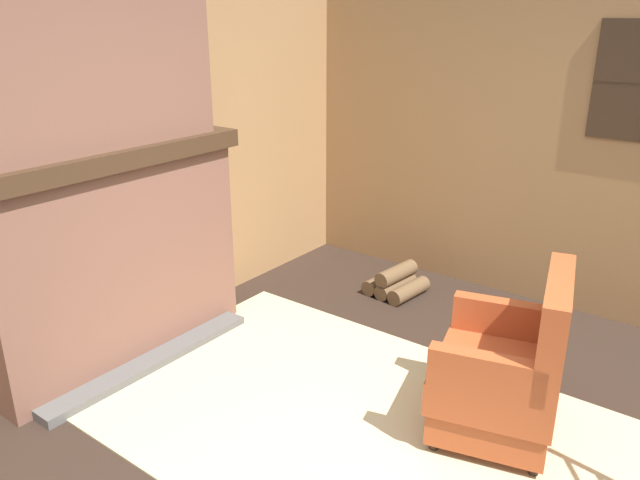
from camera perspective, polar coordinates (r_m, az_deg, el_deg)
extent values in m
cube|color=#9E7247|center=(4.08, -20.69, 6.30)|extent=(0.06, 5.46, 2.46)
cube|color=#9E7247|center=(4.74, 25.38, 7.44)|extent=(5.46, 0.06, 2.46)
cube|color=brown|center=(4.09, -18.09, -2.16)|extent=(0.35, 1.68, 1.27)
cube|color=black|center=(4.05, -16.72, -4.70)|extent=(0.08, 0.88, 0.71)
cube|color=#565451|center=(4.17, -15.09, -10.71)|extent=(0.16, 1.52, 0.06)
cube|color=#3D2819|center=(3.89, -19.19, 7.25)|extent=(0.45, 1.78, 0.11)
cube|color=brown|center=(3.82, -20.23, 15.83)|extent=(0.31, 1.48, 1.06)
cube|color=#C6B789|center=(3.47, 6.61, -17.58)|extent=(3.52, 1.90, 0.01)
cube|color=#A84723|center=(3.54, 15.55, -13.96)|extent=(0.73, 0.80, 0.24)
cube|color=#A84723|center=(3.46, 15.78, -11.90)|extent=(0.77, 0.84, 0.18)
cube|color=#A84723|center=(3.28, 20.62, -7.40)|extent=(0.30, 0.72, 0.51)
cube|color=#A84723|center=(3.09, 14.97, -11.78)|extent=(0.55, 0.23, 0.20)
cube|color=#A84723|center=(3.64, 16.41, -6.81)|extent=(0.55, 0.23, 0.20)
cylinder|color=#332319|center=(3.42, 10.37, -17.94)|extent=(0.06, 0.06, 0.06)
cylinder|color=#332319|center=(3.88, 12.27, -12.96)|extent=(0.06, 0.06, 0.06)
cylinder|color=#332319|center=(3.39, 18.92, -19.28)|extent=(0.06, 0.06, 0.06)
cylinder|color=#332319|center=(3.85, 19.63, -14.05)|extent=(0.06, 0.06, 0.06)
cylinder|color=brown|center=(5.08, 5.80, -3.81)|extent=(0.17, 0.41, 0.12)
cylinder|color=brown|center=(5.01, 6.95, -4.21)|extent=(0.17, 0.41, 0.12)
cylinder|color=brown|center=(4.94, 8.14, -4.61)|extent=(0.17, 0.41, 0.12)
cylinder|color=brown|center=(4.97, 7.01, -3.07)|extent=(0.17, 0.41, 0.12)
cube|color=gray|center=(4.30, -12.23, 10.57)|extent=(0.16, 0.21, 0.11)
cube|color=silver|center=(4.24, -11.49, 10.57)|extent=(0.01, 0.04, 0.02)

